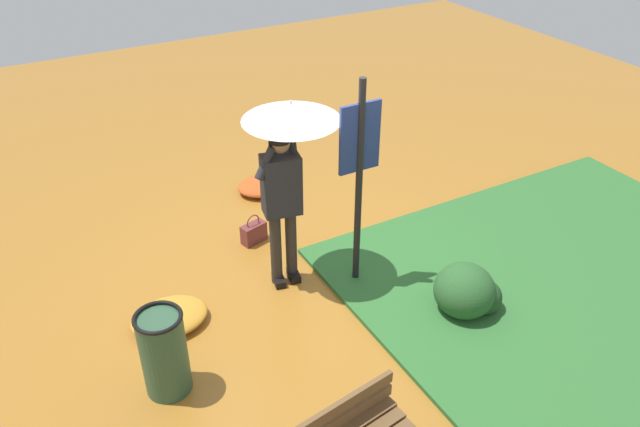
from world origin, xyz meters
TOP-DOWN VIEW (x-y plane):
  - ground_plane at (0.00, 0.00)m, footprint 18.00×18.00m
  - grass_verge at (2.50, -1.51)m, footprint 4.80×4.00m
  - person_with_umbrella at (-0.17, 0.15)m, footprint 0.96×0.96m
  - info_sign_post at (0.41, -0.25)m, footprint 0.44×0.07m
  - handbag at (-0.25, 0.95)m, footprint 0.33×0.21m
  - trash_bin at (-1.83, -0.76)m, footprint 0.42×0.42m
  - shrub_cluster at (1.12, -1.24)m, footprint 0.68×0.61m
  - leaf_pile_near_person at (-1.57, 0.04)m, footprint 0.77×0.61m
  - leaf_pile_by_bench at (0.37, 1.98)m, footprint 0.75×0.60m

SIDE VIEW (x-z plane):
  - ground_plane at x=0.00m, z-range 0.00..0.00m
  - grass_verge at x=2.50m, z-range 0.00..0.05m
  - leaf_pile_by_bench at x=0.37m, z-range 0.00..0.16m
  - leaf_pile_near_person at x=-1.57m, z-range 0.00..0.17m
  - handbag at x=-0.25m, z-range -0.06..0.31m
  - shrub_cluster at x=1.12m, z-range -0.02..0.54m
  - trash_bin at x=-1.83m, z-range 0.00..0.84m
  - info_sign_post at x=0.41m, z-range 0.29..2.59m
  - person_with_umbrella at x=-0.17m, z-range 0.53..2.57m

